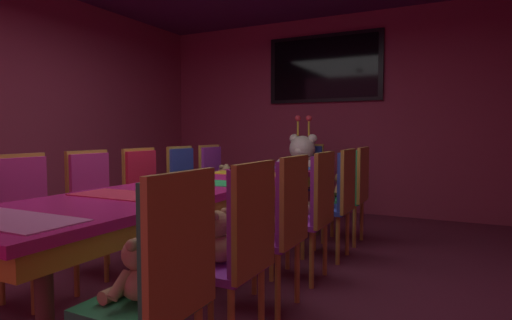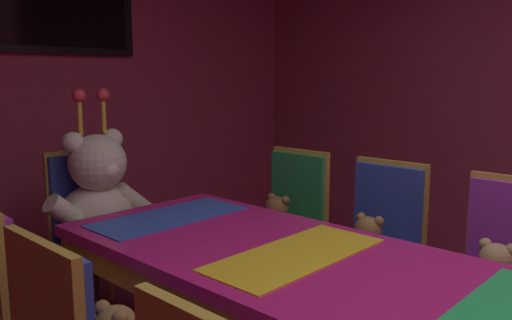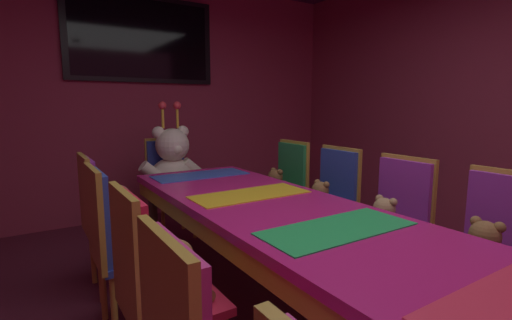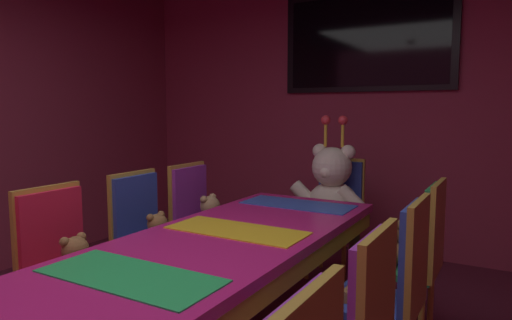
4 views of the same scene
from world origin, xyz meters
TOP-DOWN VIEW (x-y plane):
  - ground_plane at (0.00, 0.00)m, footprint 7.90×7.90m
  - wall_back at (0.00, 3.20)m, footprint 5.20×0.12m
  - banquet_table at (0.00, 0.00)m, footprint 0.90×3.71m
  - chair_left_1 at (-0.82, -0.91)m, footprint 0.42×0.41m
  - chair_left_2 at (-0.85, -0.29)m, footprint 0.42×0.41m
  - chair_left_3 at (-0.82, 0.28)m, footprint 0.42×0.41m
  - teddy_left_3 at (-0.68, 0.28)m, footprint 0.23×0.30m
  - chair_left_4 at (-0.84, 0.93)m, footprint 0.42×0.41m
  - teddy_left_4 at (-0.70, 0.93)m, footprint 0.22×0.29m
  - chair_left_5 at (-0.81, 1.48)m, footprint 0.42×0.41m
  - teddy_left_5 at (-0.67, 1.48)m, footprint 0.25×0.32m
  - chair_right_0 at (0.83, -1.48)m, footprint 0.42×0.41m
  - teddy_right_0 at (0.69, -1.48)m, footprint 0.21×0.28m
  - chair_right_1 at (0.85, -0.92)m, footprint 0.42×0.41m
  - teddy_right_1 at (0.71, -0.92)m, footprint 0.23×0.30m
  - chair_right_2 at (0.83, -0.33)m, footprint 0.42×0.41m
  - teddy_right_2 at (0.68, -0.33)m, footprint 0.24×0.32m
  - chair_right_3 at (0.83, 0.28)m, footprint 0.42×0.41m
  - teddy_right_3 at (0.68, 0.28)m, footprint 0.23×0.30m
  - chair_right_4 at (0.85, 0.90)m, footprint 0.42×0.41m
  - teddy_right_4 at (0.70, 0.90)m, footprint 0.23×0.29m
  - chair_right_5 at (0.85, 1.50)m, footprint 0.42×0.41m
  - teddy_right_5 at (0.70, 1.50)m, footprint 0.23×0.30m
  - throne_chair at (0.00, 2.40)m, footprint 0.41×0.42m
  - king_teddy_bear at (0.00, 2.23)m, footprint 0.69×0.54m
  - wall_tv at (0.00, 3.11)m, footprint 1.65×0.06m

SIDE VIEW (x-z plane):
  - ground_plane at x=0.00m, z-range 0.00..0.00m
  - teddy_right_0 at x=0.69m, z-range 0.44..0.70m
  - teddy_left_4 at x=-0.70m, z-range 0.44..0.71m
  - teddy_right_4 at x=0.70m, z-range 0.44..0.71m
  - teddy_right_1 at x=0.71m, z-range 0.44..0.72m
  - teddy_right_5 at x=0.70m, z-range 0.44..0.72m
  - teddy_left_3 at x=-0.68m, z-range 0.44..0.72m
  - teddy_right_3 at x=0.68m, z-range 0.44..0.72m
  - teddy_right_2 at x=0.68m, z-range 0.44..0.73m
  - teddy_left_5 at x=-0.67m, z-range 0.44..0.74m
  - chair_left_1 at x=-0.82m, z-range 0.10..1.09m
  - chair_left_2 at x=-0.85m, z-range 0.10..1.09m
  - chair_left_3 at x=-0.82m, z-range 0.10..1.09m
  - chair_left_4 at x=-0.84m, z-range 0.10..1.09m
  - chair_left_5 at x=-0.81m, z-range 0.10..1.09m
  - chair_right_0 at x=0.83m, z-range 0.10..1.09m
  - chair_right_1 at x=0.85m, z-range 0.10..1.09m
  - chair_right_2 at x=0.83m, z-range 0.10..1.09m
  - chair_right_3 at x=0.83m, z-range 0.10..1.09m
  - chair_right_4 at x=0.85m, z-range 0.10..1.09m
  - chair_right_5 at x=0.85m, z-range 0.10..1.09m
  - throne_chair at x=0.00m, z-range 0.10..1.09m
  - banquet_table at x=0.00m, z-range 0.29..1.03m
  - king_teddy_bear at x=0.00m, z-range 0.30..1.19m
  - wall_back at x=0.00m, z-range 0.00..2.80m
  - wall_tv at x=0.00m, z-range 1.57..2.53m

